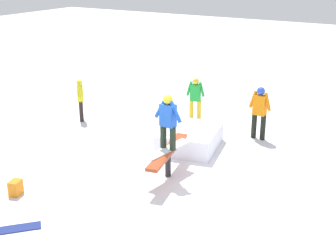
{
  "coord_description": "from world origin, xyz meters",
  "views": [
    {
      "loc": [
        8.83,
        5.28,
        5.02
      ],
      "look_at": [
        0.0,
        0.0,
        1.3
      ],
      "focal_mm": 50.0,
      "sensor_mm": 36.0,
      "label": 1
    }
  ],
  "objects_px": {
    "rail_feature": "(168,154)",
    "loose_snowboard_navy": "(2,231)",
    "main_rider_on_rail": "(168,123)",
    "bystander_yellow": "(80,98)",
    "bystander_green": "(195,97)",
    "backpack_on_snow": "(16,188)",
    "bystander_orange": "(260,110)"
  },
  "relations": [
    {
      "from": "rail_feature",
      "to": "loose_snowboard_navy",
      "type": "relative_size",
      "value": 1.57
    },
    {
      "from": "rail_feature",
      "to": "main_rider_on_rail",
      "type": "distance_m",
      "value": 0.78
    },
    {
      "from": "rail_feature",
      "to": "bystander_yellow",
      "type": "xyz_separation_m",
      "value": [
        -2.12,
        -4.55,
        0.17
      ]
    },
    {
      "from": "rail_feature",
      "to": "bystander_yellow",
      "type": "distance_m",
      "value": 5.03
    },
    {
      "from": "bystander_green",
      "to": "loose_snowboard_navy",
      "type": "bearing_deg",
      "value": -107.83
    },
    {
      "from": "bystander_green",
      "to": "loose_snowboard_navy",
      "type": "relative_size",
      "value": 0.97
    },
    {
      "from": "rail_feature",
      "to": "main_rider_on_rail",
      "type": "relative_size",
      "value": 1.53
    },
    {
      "from": "bystander_green",
      "to": "backpack_on_snow",
      "type": "xyz_separation_m",
      "value": [
        6.55,
        -1.09,
        -0.63
      ]
    },
    {
      "from": "bystander_green",
      "to": "bystander_orange",
      "type": "relative_size",
      "value": 0.91
    },
    {
      "from": "bystander_green",
      "to": "loose_snowboard_navy",
      "type": "height_order",
      "value": "bystander_green"
    },
    {
      "from": "bystander_yellow",
      "to": "backpack_on_snow",
      "type": "distance_m",
      "value": 5.16
    },
    {
      "from": "bystander_orange",
      "to": "rail_feature",
      "type": "bearing_deg",
      "value": 79.41
    },
    {
      "from": "main_rider_on_rail",
      "to": "bystander_orange",
      "type": "xyz_separation_m",
      "value": [
        -3.52,
        0.97,
        -0.5
      ]
    },
    {
      "from": "bystander_yellow",
      "to": "bystander_green",
      "type": "xyz_separation_m",
      "value": [
        -1.87,
        3.2,
        0.04
      ]
    },
    {
      "from": "bystander_yellow",
      "to": "backpack_on_snow",
      "type": "relative_size",
      "value": 3.99
    },
    {
      "from": "bystander_orange",
      "to": "loose_snowboard_navy",
      "type": "bearing_deg",
      "value": 75.89
    },
    {
      "from": "bystander_green",
      "to": "loose_snowboard_navy",
      "type": "xyz_separation_m",
      "value": [
        7.74,
        -0.17,
        -0.79
      ]
    },
    {
      "from": "backpack_on_snow",
      "to": "bystander_orange",
      "type": "bearing_deg",
      "value": 134.09
    },
    {
      "from": "main_rider_on_rail",
      "to": "bystander_green",
      "type": "xyz_separation_m",
      "value": [
        -3.99,
        -1.36,
        -0.58
      ]
    },
    {
      "from": "rail_feature",
      "to": "bystander_orange",
      "type": "bearing_deg",
      "value": 152.33
    },
    {
      "from": "bystander_yellow",
      "to": "bystander_orange",
      "type": "bearing_deg",
      "value": -117.65
    },
    {
      "from": "loose_snowboard_navy",
      "to": "bystander_orange",
      "type": "bearing_deg",
      "value": -156.24
    },
    {
      "from": "bystander_green",
      "to": "bystander_yellow",
      "type": "bearing_deg",
      "value": -166.24
    },
    {
      "from": "rail_feature",
      "to": "backpack_on_snow",
      "type": "relative_size",
      "value": 6.81
    },
    {
      "from": "loose_snowboard_navy",
      "to": "backpack_on_snow",
      "type": "bearing_deg",
      "value": -99.65
    },
    {
      "from": "rail_feature",
      "to": "bystander_orange",
      "type": "relative_size",
      "value": 1.48
    },
    {
      "from": "main_rider_on_rail",
      "to": "bystander_yellow",
      "type": "distance_m",
      "value": 5.06
    },
    {
      "from": "bystander_yellow",
      "to": "bystander_green",
      "type": "bearing_deg",
      "value": -101.48
    },
    {
      "from": "bystander_yellow",
      "to": "backpack_on_snow",
      "type": "height_order",
      "value": "bystander_yellow"
    },
    {
      "from": "main_rider_on_rail",
      "to": "loose_snowboard_navy",
      "type": "relative_size",
      "value": 1.03
    },
    {
      "from": "backpack_on_snow",
      "to": "bystander_green",
      "type": "bearing_deg",
      "value": 154.06
    },
    {
      "from": "rail_feature",
      "to": "loose_snowboard_navy",
      "type": "height_order",
      "value": "rail_feature"
    }
  ]
}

